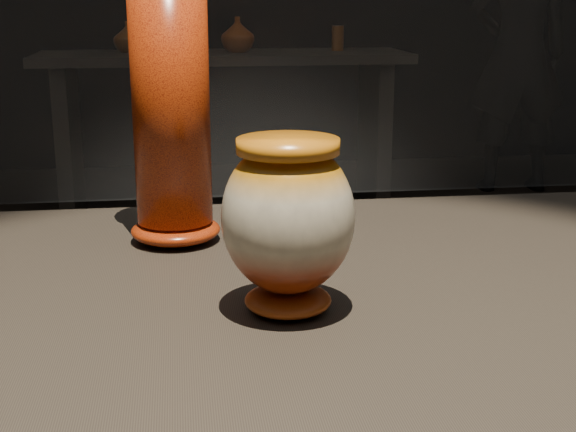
# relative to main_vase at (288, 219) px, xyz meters

# --- Properties ---
(main_vase) EXTENTS (0.17, 0.17, 0.18)m
(main_vase) POSITION_rel_main_vase_xyz_m (0.00, 0.00, 0.00)
(main_vase) COLOR maroon
(main_vase) RESTS_ON display_plinth
(tall_vase) EXTENTS (0.15, 0.15, 0.36)m
(tall_vase) POSITION_rel_main_vase_xyz_m (-0.11, 0.25, 0.08)
(tall_vase) COLOR #B8370C
(tall_vase) RESTS_ON display_plinth
(back_shelf) EXTENTS (2.00, 0.60, 0.90)m
(back_shelf) POSITION_rel_main_vase_xyz_m (0.15, 3.68, -0.36)
(back_shelf) COLOR black
(back_shelf) RESTS_ON ground
(back_vase_left) EXTENTS (0.20, 0.20, 0.16)m
(back_vase_left) POSITION_rel_main_vase_xyz_m (-0.36, 3.72, -0.01)
(back_vase_left) COLOR #9E5717
(back_vase_left) RESTS_ON back_shelf
(back_vase_mid) EXTENTS (0.23, 0.23, 0.19)m
(back_vase_mid) POSITION_rel_main_vase_xyz_m (0.23, 3.66, -0.00)
(back_vase_mid) COLOR maroon
(back_vase_mid) RESTS_ON back_shelf
(back_vase_right) EXTENTS (0.07, 0.07, 0.13)m
(back_vase_right) POSITION_rel_main_vase_xyz_m (0.79, 3.73, -0.03)
(back_vase_right) COLOR #9E5717
(back_vase_right) RESTS_ON back_shelf
(visitor) EXTENTS (0.65, 0.45, 1.71)m
(visitor) POSITION_rel_main_vase_xyz_m (1.97, 4.00, -0.14)
(visitor) COLOR black
(visitor) RESTS_ON ground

